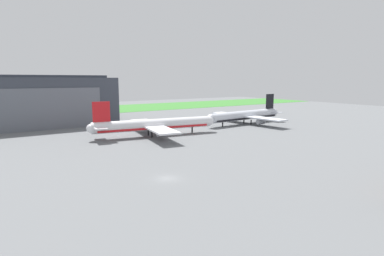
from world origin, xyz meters
The scene contains 5 objects.
ground_plane centered at (0.00, 0.00, 0.00)m, with size 440.00×440.00×0.00m, color slate.
grass_field_strip centered at (0.00, 153.64, 0.04)m, with size 440.00×56.00×0.08m, color #3D8334.
maintenance_hangar centered at (-16.16, 99.90, 10.50)m, with size 71.63×40.78×21.92m.
airliner_far_left centered at (67.48, 49.35, 3.76)m, with size 44.59×40.25×13.03m.
airliner_far_right centered at (19.33, 44.35, 4.01)m, with size 46.12×37.27×12.80m.
Camera 1 is at (-29.03, -53.08, 19.85)m, focal length 28.84 mm.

